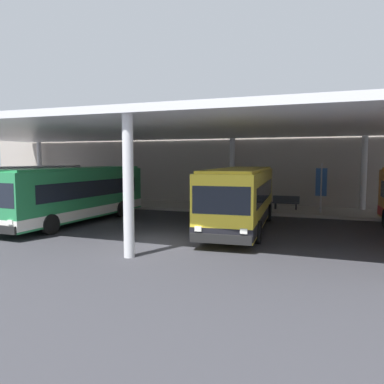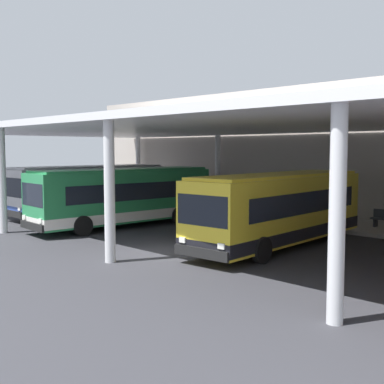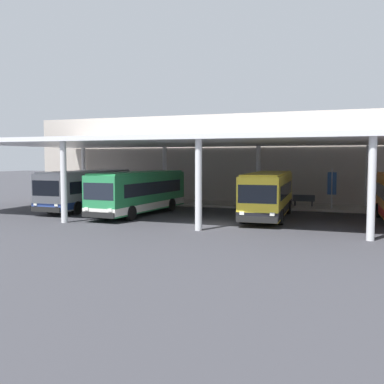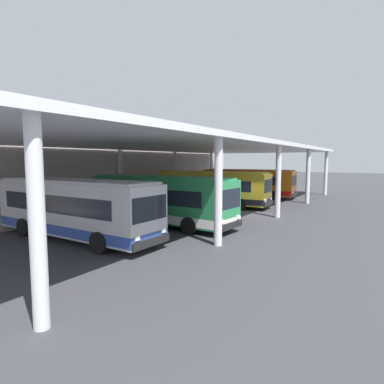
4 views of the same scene
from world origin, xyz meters
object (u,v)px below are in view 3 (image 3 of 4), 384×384
at_px(bus_second_bay, 139,192).
at_px(bus_middle_bay, 268,194).
at_px(bench_waiting, 304,200).
at_px(trash_bin, 258,198).
at_px(bus_nearest_bay, 87,189).
at_px(banner_sign, 332,186).

distance_m(bus_second_bay, bus_middle_bay, 9.45).
xyz_separation_m(bench_waiting, trash_bin, (-3.95, 0.24, 0.01)).
height_order(bus_nearest_bay, banner_sign, banner_sign).
relative_size(bus_nearest_bay, bus_second_bay, 0.99).
relative_size(trash_bin, banner_sign, 0.31).
distance_m(bus_middle_bay, bench_waiting, 7.58).
height_order(bus_middle_bay, trash_bin, bus_middle_bay).
bearing_deg(bus_middle_bay, banner_sign, 59.07).
bearing_deg(trash_bin, bus_middle_bay, -72.65).
bearing_deg(bus_nearest_bay, bench_waiting, 23.90).
bearing_deg(bench_waiting, bus_nearest_bay, -156.10).
bearing_deg(bus_nearest_bay, bus_second_bay, -14.44).
xyz_separation_m(bus_second_bay, trash_bin, (6.99, 8.91, -0.98)).
height_order(bus_second_bay, trash_bin, bus_second_bay).
bearing_deg(bus_second_bay, bench_waiting, 38.42).
height_order(bus_nearest_bay, bus_second_bay, same).
height_order(bus_second_bay, banner_sign, banner_sign).
bearing_deg(bus_middle_bay, bench_waiting, 77.83).
bearing_deg(bus_second_bay, trash_bin, 51.91).
bearing_deg(bus_nearest_bay, trash_bin, 31.10).
bearing_deg(bus_middle_bay, bus_nearest_bay, 179.72).
bearing_deg(banner_sign, trash_bin, 169.86).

